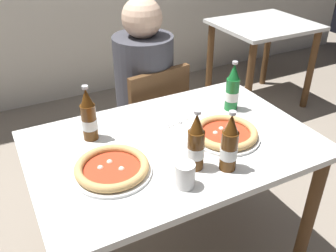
{
  "coord_description": "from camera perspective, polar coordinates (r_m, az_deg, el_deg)",
  "views": [
    {
      "loc": [
        -0.62,
        -1.15,
        1.61
      ],
      "look_at": [
        0.0,
        0.05,
        0.8
      ],
      "focal_mm": 39.31,
      "sensor_mm": 36.0,
      "label": 1
    }
  ],
  "objects": [
    {
      "name": "diner_seated",
      "position": [
        2.22,
        -3.58,
        3.43
      ],
      "size": [
        0.34,
        0.34,
        1.21
      ],
      "color": "#2D3342",
      "rests_on": "ground_plane"
    },
    {
      "name": "beer_bottle_right",
      "position": [
        1.79,
        9.95,
        5.56
      ],
      "size": [
        0.07,
        0.07,
        0.25
      ],
      "color": "#196B2D",
      "rests_on": "dining_table_main"
    },
    {
      "name": "pizza_margherita_near",
      "position": [
        1.6,
        8.92,
        -1.15
      ],
      "size": [
        0.3,
        0.3,
        0.04
      ],
      "color": "white",
      "rests_on": "dining_table_main"
    },
    {
      "name": "chair_behind_table",
      "position": [
        2.23,
        -2.75,
        0.64
      ],
      "size": [
        0.45,
        0.45,
        0.85
      ],
      "rotation": [
        0.0,
        0.0,
        3.27
      ],
      "color": "brown",
      "rests_on": "ground_plane"
    },
    {
      "name": "beer_bottle_extra",
      "position": [
        1.37,
        9.48,
        -2.99
      ],
      "size": [
        0.07,
        0.07,
        0.25
      ],
      "color": "#512D0F",
      "rests_on": "dining_table_main"
    },
    {
      "name": "paper_cup",
      "position": [
        1.3,
        2.64,
        -7.61
      ],
      "size": [
        0.07,
        0.07,
        0.09
      ],
      "primitive_type": "cylinder",
      "color": "white",
      "rests_on": "dining_table_main"
    },
    {
      "name": "dining_table_background",
      "position": [
        3.4,
        14.4,
        12.67
      ],
      "size": [
        0.8,
        0.7,
        0.75
      ],
      "color": "silver",
      "rests_on": "ground_plane"
    },
    {
      "name": "napkin_with_cutlery",
      "position": [
        1.73,
        -0.9,
        1.36
      ],
      "size": [
        0.22,
        0.22,
        0.01
      ],
      "color": "white",
      "rests_on": "dining_table_main"
    },
    {
      "name": "dining_table_main",
      "position": [
        1.63,
        0.81,
        -5.76
      ],
      "size": [
        1.2,
        0.8,
        0.75
      ],
      "color": "silver",
      "rests_on": "ground_plane"
    },
    {
      "name": "beer_bottle_center",
      "position": [
        1.36,
        4.35,
        -2.89
      ],
      "size": [
        0.07,
        0.07,
        0.25
      ],
      "color": "#512D0F",
      "rests_on": "dining_table_main"
    },
    {
      "name": "pizza_marinara_far",
      "position": [
        1.39,
        -8.69,
        -6.52
      ],
      "size": [
        0.3,
        0.3,
        0.04
      ],
      "color": "white",
      "rests_on": "dining_table_main"
    },
    {
      "name": "beer_bottle_left",
      "position": [
        1.57,
        -12.19,
        1.35
      ],
      "size": [
        0.07,
        0.07,
        0.25
      ],
      "color": "#512D0F",
      "rests_on": "dining_table_main"
    }
  ]
}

